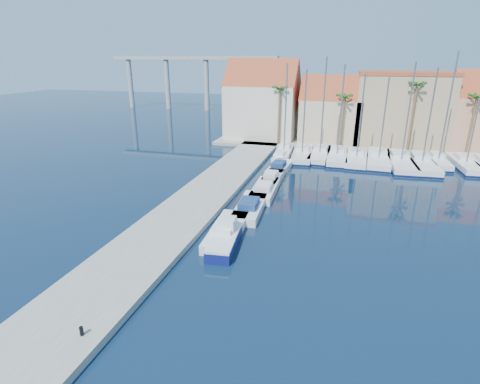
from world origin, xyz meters
name	(u,v)px	position (x,y,z in m)	size (l,w,h in m)	color
ground	(246,298)	(0.00, 0.00, 0.00)	(260.00, 260.00, 0.00)	#081D32
quay_west	(196,203)	(-9.00, 13.50, 0.25)	(6.00, 77.00, 0.50)	gray
shore_north	(377,143)	(10.00, 48.00, 0.25)	(54.00, 16.00, 0.50)	gray
bollard	(82,331)	(-7.18, -6.11, 0.75)	(0.20, 0.20, 0.51)	black
fishing_boat	(225,239)	(-3.42, 6.11, 0.65)	(2.47, 5.80, 1.97)	navy
motorboat_west_0	(226,231)	(-3.88, 7.78, 0.51)	(2.85, 7.56, 1.40)	white
motorboat_west_1	(250,207)	(-3.33, 13.48, 0.51)	(2.85, 7.60, 1.40)	white
motorboat_west_2	(265,189)	(-3.10, 18.77, 0.51)	(2.69, 7.54, 1.40)	white
motorboat_west_3	(272,178)	(-3.15, 23.00, 0.51)	(2.05, 6.26, 1.40)	white
motorboat_west_4	(280,167)	(-3.11, 27.86, 0.51)	(2.61, 6.95, 1.40)	white
motorboat_west_5	(282,157)	(-3.86, 33.43, 0.51)	(2.14, 5.29, 1.40)	white
sailboat_0	(284,151)	(-4.03, 36.66, 0.63)	(2.68, 8.59, 13.37)	white
sailboat_1	(302,154)	(-1.16, 35.70, 0.58)	(3.36, 10.35, 12.60)	white
sailboat_2	(320,154)	(1.42, 36.28, 0.61)	(3.11, 10.13, 14.21)	white
sailboat_3	(337,156)	(3.82, 35.94, 0.59)	(3.17, 10.63, 13.26)	white
sailboat_4	(357,158)	(6.59, 35.58, 0.57)	(3.15, 10.50, 12.14)	white
sailboat_5	(379,158)	(9.61, 36.17, 0.56)	(3.58, 11.62, 11.81)	white
sailboat_6	(400,161)	(12.38, 35.36, 0.57)	(3.70, 12.08, 13.59)	white
sailboat_7	(421,163)	(15.01, 35.33, 0.57)	(3.66, 11.67, 12.95)	white
sailboat_8	(437,160)	(17.34, 36.89, 0.67)	(2.56, 8.33, 14.88)	white
sailboat_9	(465,164)	(20.58, 36.33, 0.58)	(3.17, 9.90, 12.07)	white
building_0	(262,103)	(-10.00, 47.00, 6.52)	(12.30, 9.00, 13.50)	beige
building_1	(331,112)	(2.00, 47.00, 5.30)	(10.30, 8.00, 11.00)	#C5AC8B
building_2	(401,108)	(13.00, 48.00, 6.26)	(14.20, 10.20, 11.50)	tan
palm_0	(280,91)	(-6.00, 42.00, 9.08)	(2.60, 2.60, 10.15)	brown
palm_1	(344,99)	(4.00, 42.00, 8.14)	(2.60, 2.60, 9.15)	brown
palm_2	(417,87)	(14.00, 42.00, 10.02)	(2.60, 2.60, 11.15)	brown
palm_3	(477,99)	(22.00, 42.00, 8.61)	(2.60, 2.60, 9.65)	brown
viaduct	(189,72)	(-39.07, 82.00, 10.25)	(48.00, 2.20, 14.45)	#9E9E99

